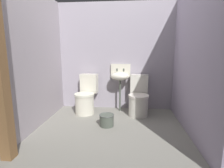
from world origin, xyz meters
TOP-DOWN VIEW (x-y plane):
  - ground_plane at (0.00, 0.00)m, footprint 2.82×2.57m
  - wall_back at (0.00, 1.14)m, footprint 2.82×0.10m
  - wall_left at (-1.26, 0.10)m, footprint 0.10×2.37m
  - wall_right at (1.26, 0.10)m, footprint 0.10×2.37m
  - toilet_left at (-0.59, 0.74)m, footprint 0.44×0.63m
  - toilet_right at (0.49, 0.74)m, footprint 0.43×0.61m
  - sink at (0.11, 0.92)m, footprint 0.42×0.35m
  - bucket at (-0.07, 0.09)m, footprint 0.26×0.26m

SIDE VIEW (x-z plane):
  - ground_plane at x=0.00m, z-range -0.08..0.00m
  - bucket at x=-0.07m, z-range 0.00..0.21m
  - toilet_left at x=-0.59m, z-range -0.07..0.71m
  - toilet_right at x=0.49m, z-range -0.07..0.71m
  - sink at x=0.11m, z-range 0.26..1.25m
  - wall_back at x=0.00m, z-range 0.00..2.26m
  - wall_left at x=-1.26m, z-range 0.00..2.26m
  - wall_right at x=1.26m, z-range 0.00..2.26m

